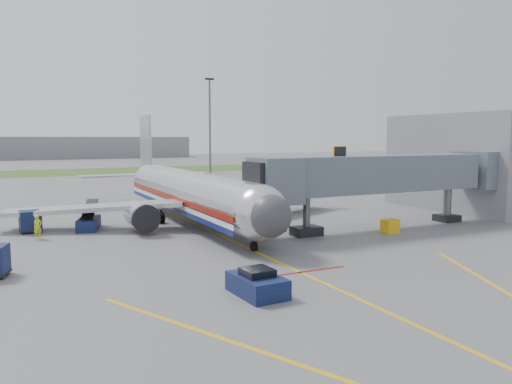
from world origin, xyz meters
name	(u,v)px	position (x,y,z in m)	size (l,w,h in m)	color
ground	(268,257)	(0.00, 0.00, 0.00)	(400.00, 400.00, 0.00)	#565659
grass_strip	(82,172)	(0.00, 90.00, 0.01)	(300.00, 25.00, 0.01)	#2D4C1E
apron_markings	(336,289)	(0.00, -7.40, 0.00)	(21.52, 50.00, 0.01)	gold
airliner	(190,192)	(0.00, 15.25, 2.65)	(32.10, 35.67, 10.25)	silver
jet_bridge	(377,175)	(12.86, 5.00, 4.47)	(25.30, 4.00, 6.90)	slate
terminal	(473,162)	(30.00, 10.00, 5.00)	(10.00, 16.00, 10.00)	slate
light_mast_right	(210,123)	(25.00, 75.00, 10.78)	(2.00, 0.44, 20.40)	#595B60
distant_terminal	(23,148)	(-10.00, 170.00, 4.00)	(120.00, 14.00, 8.00)	slate
pushback_tug	(257,284)	(-4.00, -6.53, 0.55)	(2.10, 3.24, 1.31)	#0C0D35
baggage_cart_a	(30,221)	(-13.18, 15.86, 0.90)	(1.76, 1.76, 1.76)	#0C0D35
belt_loader	(89,222)	(-8.77, 15.34, 0.55)	(2.51, 4.73, 2.23)	#0C0D35
ground_power_cart	(390,226)	(12.62, 3.00, 0.53)	(1.44, 1.04, 1.08)	#E8A50D
ramp_worker	(38,227)	(-12.78, 12.62, 0.93)	(0.67, 0.44, 1.85)	#BFDF1A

